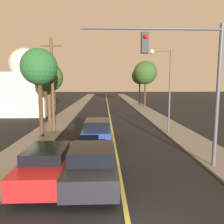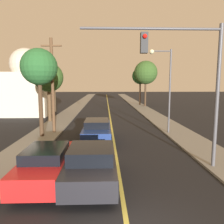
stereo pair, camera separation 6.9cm
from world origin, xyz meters
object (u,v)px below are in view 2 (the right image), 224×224
(tree_right_near, at_px, (146,73))
(tree_left_near, at_px, (48,78))
(car_outer_lane_front, at_px, (47,163))
(utility_pole_left, at_px, (53,84))
(car_near_lane_second, at_px, (97,130))
(tree_right_far, at_px, (140,76))
(domed_building_left, at_px, (27,86))
(car_near_lane_front, at_px, (91,164))
(streetlamp_right, at_px, (165,79))
(traffic_signal_mast, at_px, (186,70))
(tree_left_far, at_px, (39,68))

(tree_right_near, bearing_deg, tree_left_near, -130.50)
(car_outer_lane_front, height_order, utility_pole_left, utility_pole_left)
(car_near_lane_second, height_order, tree_right_far, tree_right_far)
(tree_right_far, xyz_separation_m, domed_building_left, (-16.54, -11.47, -1.69))
(tree_left_near, bearing_deg, tree_right_far, 54.73)
(car_near_lane_second, height_order, domed_building_left, domed_building_left)
(tree_left_near, bearing_deg, tree_right_near, 49.50)
(car_near_lane_front, bearing_deg, domed_building_left, 115.10)
(streetlamp_right, height_order, utility_pole_left, utility_pole_left)
(car_near_lane_second, relative_size, traffic_signal_mast, 0.76)
(streetlamp_right, bearing_deg, domed_building_left, 142.18)
(car_near_lane_front, xyz_separation_m, tree_right_far, (7.05, 31.72, 4.52))
(utility_pole_left, bearing_deg, tree_right_far, 64.58)
(domed_building_left, bearing_deg, car_outer_lane_front, -69.02)
(car_outer_lane_front, xyz_separation_m, streetlamp_right, (7.15, 8.44, 3.60))
(car_outer_lane_front, distance_m, streetlamp_right, 11.63)
(car_outer_lane_front, height_order, streetlamp_right, streetlamp_right)
(utility_pole_left, xyz_separation_m, tree_left_far, (-0.60, -1.41, 1.19))
(car_near_lane_front, height_order, car_outer_lane_front, car_near_lane_front)
(tree_right_far, bearing_deg, tree_right_near, -76.46)
(car_near_lane_front, distance_m, traffic_signal_mast, 5.93)
(tree_right_far, bearing_deg, streetlamp_right, -94.37)
(car_near_lane_second, relative_size, streetlamp_right, 0.77)
(car_near_lane_second, relative_size, tree_left_near, 0.83)
(streetlamp_right, height_order, tree_left_far, streetlamp_right)
(tree_left_far, xyz_separation_m, tree_right_near, (11.83, 21.55, 0.68))
(tree_right_near, bearing_deg, domed_building_left, -151.87)
(traffic_signal_mast, distance_m, streetlamp_right, 7.37)
(car_near_lane_second, height_order, tree_right_near, tree_right_near)
(traffic_signal_mast, relative_size, tree_left_far, 1.02)
(car_near_lane_second, bearing_deg, car_outer_lane_front, -106.24)
(tree_left_far, bearing_deg, traffic_signal_mast, -36.85)
(domed_building_left, bearing_deg, streetlamp_right, -37.82)
(domed_building_left, bearing_deg, tree_right_far, 34.75)
(car_outer_lane_front, height_order, domed_building_left, domed_building_left)
(traffic_signal_mast, bearing_deg, tree_left_near, 126.36)
(tree_right_near, relative_size, tree_right_far, 1.15)
(streetlamp_right, distance_m, tree_left_far, 9.60)
(car_near_lane_front, bearing_deg, tree_left_near, 109.95)
(car_outer_lane_front, bearing_deg, tree_left_near, 103.50)
(traffic_signal_mast, bearing_deg, tree_right_far, 84.74)
(streetlamp_right, distance_m, tree_left_near, 11.92)
(streetlamp_right, height_order, tree_right_near, tree_right_near)
(tree_left_near, bearing_deg, streetlamp_right, -28.03)
(traffic_signal_mast, height_order, tree_left_near, traffic_signal_mast)
(car_near_lane_front, xyz_separation_m, domed_building_left, (-9.49, 20.25, 2.83))
(car_near_lane_second, relative_size, utility_pole_left, 0.67)
(traffic_signal_mast, relative_size, tree_right_far, 0.98)
(tree_right_near, bearing_deg, car_near_lane_second, -108.53)
(streetlamp_right, relative_size, tree_right_near, 0.85)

